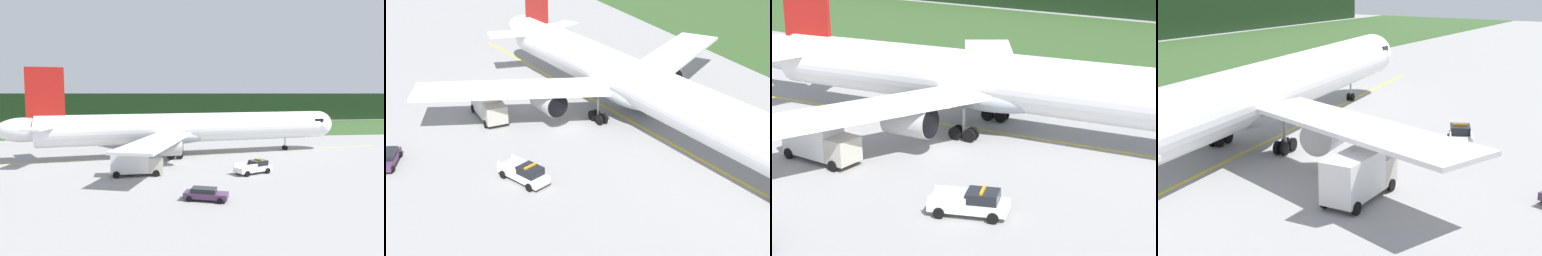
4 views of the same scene
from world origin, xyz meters
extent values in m
plane|color=gray|center=(0.00, 0.00, 0.00)|extent=(320.00, 320.00, 0.00)
cube|color=#315125|center=(0.00, 57.12, 0.02)|extent=(320.00, 49.55, 0.04)
cube|color=black|center=(0.00, 87.15, 5.46)|extent=(288.00, 5.38, 10.93)
cube|color=yellow|center=(2.60, 7.72, 0.00)|extent=(79.91, 13.02, 0.01)
cylinder|color=white|center=(2.60, 7.72, 4.88)|extent=(50.72, 12.99, 5.11)
ellipsoid|color=white|center=(28.57, 11.85, 4.88)|extent=(6.35, 5.93, 5.11)
ellipsoid|color=white|center=(-23.87, 3.50, 5.26)|extent=(8.67, 5.07, 3.83)
ellipsoid|color=#A1ACB3|center=(0.11, 7.32, 3.47)|extent=(12.65, 7.17, 2.81)
cube|color=black|center=(27.36, 11.66, 5.77)|extent=(2.54, 5.07, 0.70)
cube|color=white|center=(-7.36, 18.11, 4.24)|extent=(17.29, 20.57, 0.35)
cylinder|color=#B0B0B0|center=(-4.59, 15.09, 2.87)|extent=(4.42, 3.32, 2.72)
cylinder|color=black|center=(-2.55, 15.42, 2.87)|extent=(0.51, 2.49, 2.50)
cube|color=white|center=(-3.64, -5.26, 4.24)|extent=(12.07, 22.22, 0.35)
cylinder|color=#B0B0B0|center=(-1.95, -1.53, 2.87)|extent=(4.42, 3.32, 2.72)
cylinder|color=black|center=(0.10, -1.20, 2.87)|extent=(0.51, 2.49, 2.50)
cube|color=#A71913|center=(-20.66, 4.01, 10.43)|extent=(5.73, 1.34, 9.07)
cube|color=white|center=(-21.71, 7.48, 5.77)|extent=(5.59, 7.32, 0.28)
cube|color=white|center=(-20.58, 0.39, 5.77)|extent=(3.84, 7.13, 0.28)
cylinder|color=gray|center=(21.57, 10.74, 1.61)|extent=(0.20, 0.20, 2.32)
cylinder|color=black|center=(21.53, 11.00, 0.45)|extent=(0.92, 0.36, 0.90)
cylinder|color=black|center=(21.61, 10.48, 0.45)|extent=(0.92, 0.36, 0.90)
cylinder|color=gray|center=(-1.40, 10.44, 1.76)|extent=(0.28, 0.28, 2.32)
cylinder|color=black|center=(-0.66, 10.21, 0.60)|extent=(1.23, 0.49, 1.20)
cylinder|color=black|center=(-0.77, 10.90, 0.60)|extent=(1.23, 0.49, 1.20)
cylinder|color=black|center=(-2.04, 9.98, 0.60)|extent=(1.23, 0.49, 1.20)
cylinder|color=black|center=(-2.15, 10.68, 0.60)|extent=(1.23, 0.49, 1.20)
cylinder|color=gray|center=(-0.36, 3.89, 1.76)|extent=(0.28, 0.28, 2.32)
cylinder|color=black|center=(0.28, 4.34, 0.60)|extent=(1.23, 0.49, 1.20)
cylinder|color=black|center=(0.39, 3.65, 0.60)|extent=(1.23, 0.49, 1.20)
cylinder|color=black|center=(-1.11, 4.12, 0.60)|extent=(1.23, 0.49, 1.20)
cylinder|color=black|center=(-1.00, 3.43, 0.60)|extent=(1.23, 0.49, 1.20)
cube|color=white|center=(9.19, -8.36, 0.73)|extent=(5.60, 3.87, 0.70)
cube|color=black|center=(10.06, -7.98, 1.43)|extent=(2.64, 2.45, 0.70)
cube|color=white|center=(7.67, -8.05, 1.31)|extent=(2.36, 1.12, 0.45)
cube|color=white|center=(8.39, -9.70, 1.31)|extent=(2.36, 1.12, 0.45)
cube|color=orange|center=(10.06, -7.98, 1.86)|extent=(0.72, 1.30, 0.16)
cylinder|color=black|center=(10.44, -6.75, 0.38)|extent=(0.79, 0.53, 0.76)
cylinder|color=black|center=(11.23, -8.52, 0.38)|extent=(0.79, 0.53, 0.76)
cylinder|color=black|center=(7.16, -8.20, 0.38)|extent=(0.79, 0.53, 0.76)
cylinder|color=black|center=(7.94, -9.97, 0.38)|extent=(0.79, 0.53, 0.76)
cube|color=#B7B2A4|center=(-3.97, -7.18, 1.45)|extent=(1.97, 2.46, 2.00)
cube|color=silver|center=(-7.35, -7.28, 1.92)|extent=(4.94, 2.55, 2.94)
cylinder|color=#99999E|center=(-6.38, -7.25, 0.36)|extent=(0.77, 0.12, 1.04)
cylinder|color=#99999E|center=(-8.32, -7.31, 0.36)|extent=(0.77, 0.12, 1.04)
cylinder|color=black|center=(-4.00, -5.98, 0.45)|extent=(0.91, 0.29, 0.90)
cylinder|color=black|center=(-3.93, -8.37, 0.45)|extent=(0.91, 0.29, 0.90)
cylinder|color=black|center=(-9.09, -6.13, 0.45)|extent=(0.91, 0.29, 0.90)
cylinder|color=black|center=(-9.02, -8.53, 0.45)|extent=(0.91, 0.29, 0.90)
cube|color=#4C2F52|center=(0.75, -19.55, 0.57)|extent=(4.79, 3.23, 0.55)
cube|color=black|center=(0.54, -19.47, 1.08)|extent=(2.88, 2.33, 0.45)
cylinder|color=black|center=(2.53, -19.28, 0.30)|extent=(0.62, 0.38, 0.60)
cylinder|color=black|center=(1.89, -20.94, 0.30)|extent=(0.62, 0.38, 0.60)
cylinder|color=black|center=(-0.39, -18.15, 0.30)|extent=(0.62, 0.38, 0.60)
cylinder|color=black|center=(-1.03, -19.81, 0.30)|extent=(0.62, 0.38, 0.60)
camera|label=1|loc=(-5.47, -54.55, 10.85)|focal=33.44mm
camera|label=2|loc=(54.21, -22.57, 26.69)|focal=53.89mm
camera|label=3|loc=(32.27, -39.83, 18.47)|focal=60.42mm
camera|label=4|loc=(-39.98, -27.17, 15.05)|focal=56.39mm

